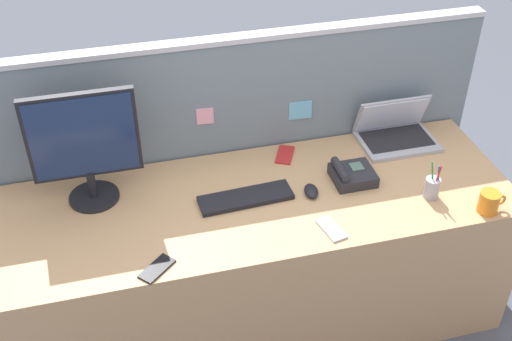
# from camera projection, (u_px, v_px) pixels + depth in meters

# --- Properties ---
(ground_plane) EXTENTS (10.00, 10.00, 0.00)m
(ground_plane) POSITION_uv_depth(u_px,v_px,m) (258.00, 314.00, 3.25)
(ground_plane) COLOR #4C515B
(desk) EXTENTS (2.25, 0.76, 0.75)m
(desk) POSITION_uv_depth(u_px,v_px,m) (259.00, 261.00, 3.03)
(desk) COLOR tan
(desk) RESTS_ON ground_plane
(cubicle_divider) EXTENTS (2.39, 0.08, 1.32)m
(cubicle_divider) POSITION_uv_depth(u_px,v_px,m) (237.00, 160.00, 3.18)
(cubicle_divider) COLOR slate
(cubicle_divider) RESTS_ON ground_plane
(desktop_monitor) EXTENTS (0.45, 0.22, 0.52)m
(desktop_monitor) POSITION_uv_depth(u_px,v_px,m) (84.00, 143.00, 2.65)
(desktop_monitor) COLOR black
(desktop_monitor) RESTS_ON desk
(laptop) EXTENTS (0.36, 0.26, 0.21)m
(laptop) POSITION_uv_depth(u_px,v_px,m) (395.00, 131.00, 3.15)
(laptop) COLOR #9EA0A8
(laptop) RESTS_ON desk
(desk_phone) EXTENTS (0.18, 0.17, 0.09)m
(desk_phone) POSITION_uv_depth(u_px,v_px,m) (352.00, 175.00, 2.89)
(desk_phone) COLOR #232328
(desk_phone) RESTS_ON desk
(keyboard_main) EXTENTS (0.42, 0.15, 0.02)m
(keyboard_main) POSITION_uv_depth(u_px,v_px,m) (246.00, 198.00, 2.80)
(keyboard_main) COLOR black
(keyboard_main) RESTS_ON desk
(computer_mouse_right_hand) EXTENTS (0.07, 0.11, 0.03)m
(computer_mouse_right_hand) POSITION_uv_depth(u_px,v_px,m) (311.00, 191.00, 2.83)
(computer_mouse_right_hand) COLOR black
(computer_mouse_right_hand) RESTS_ON desk
(pen_cup) EXTENTS (0.07, 0.07, 0.18)m
(pen_cup) POSITION_uv_depth(u_px,v_px,m) (432.00, 187.00, 2.79)
(pen_cup) COLOR #99999E
(pen_cup) RESTS_ON desk
(cell_phone_silver_slab) EXTENTS (0.10, 0.16, 0.01)m
(cell_phone_silver_slab) POSITION_uv_depth(u_px,v_px,m) (331.00, 229.00, 2.64)
(cell_phone_silver_slab) COLOR #B7BAC1
(cell_phone_silver_slab) RESTS_ON desk
(cell_phone_red_case) EXTENTS (0.13, 0.16, 0.01)m
(cell_phone_red_case) POSITION_uv_depth(u_px,v_px,m) (285.00, 155.00, 3.06)
(cell_phone_red_case) COLOR #B22323
(cell_phone_red_case) RESTS_ON desk
(cell_phone_black_slab) EXTENTS (0.16, 0.15, 0.01)m
(cell_phone_black_slab) POSITION_uv_depth(u_px,v_px,m) (157.00, 269.00, 2.47)
(cell_phone_black_slab) COLOR black
(cell_phone_black_slab) RESTS_ON desk
(coffee_mug) EXTENTS (0.12, 0.09, 0.10)m
(coffee_mug) POSITION_uv_depth(u_px,v_px,m) (489.00, 202.00, 2.72)
(coffee_mug) COLOR orange
(coffee_mug) RESTS_ON desk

